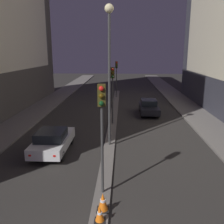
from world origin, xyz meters
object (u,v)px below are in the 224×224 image
at_px(traffic_light_mid, 113,83).
at_px(traffic_cone_far, 103,202).
at_px(traffic_light_far, 116,71).
at_px(car_left_lane, 53,141).
at_px(traffic_cone_near, 100,214).
at_px(car_right_lane, 149,107).
at_px(traffic_light_near, 102,116).
at_px(street_lamp, 109,51).

relative_size(traffic_light_mid, traffic_cone_far, 6.50).
bearing_deg(traffic_light_far, car_left_lane, -100.35).
distance_m(traffic_cone_near, car_right_lane, 17.02).
distance_m(traffic_cone_far, car_right_lane, 16.37).
distance_m(traffic_light_near, traffic_light_mid, 10.90).
bearing_deg(car_right_lane, car_left_lane, -124.81).
height_order(traffic_cone_near, car_left_lane, car_left_lane).
bearing_deg(car_left_lane, car_right_lane, 55.19).
bearing_deg(street_lamp, car_right_lane, 68.51).
bearing_deg(traffic_light_mid, traffic_light_near, -90.00).
bearing_deg(traffic_light_near, traffic_light_far, 90.00).
xyz_separation_m(traffic_cone_near, car_right_lane, (3.45, 16.67, 0.34)).
bearing_deg(traffic_cone_far, street_lamp, 90.92).
distance_m(traffic_light_far, car_right_lane, 10.17).
distance_m(traffic_light_near, car_left_lane, 6.50).
height_order(traffic_cone_far, car_right_lane, car_right_lane).
height_order(street_lamp, car_left_lane, street_lamp).
height_order(traffic_light_far, street_lamp, street_lamp).
height_order(traffic_light_far, car_right_lane, traffic_light_far).
xyz_separation_m(traffic_light_mid, street_lamp, (0.00, -5.06, 2.60)).
distance_m(traffic_light_mid, street_lamp, 5.68).
relative_size(traffic_light_far, traffic_cone_near, 8.17).
relative_size(traffic_cone_near, car_right_lane, 0.14).
height_order(traffic_light_far, traffic_cone_far, traffic_light_far).
distance_m(traffic_cone_near, car_left_lane, 7.50).
relative_size(traffic_light_mid, car_left_lane, 1.09).
distance_m(car_left_lane, car_right_lane, 12.27).
relative_size(traffic_light_mid, car_right_lane, 1.14).
distance_m(traffic_light_far, traffic_cone_far, 25.31).
relative_size(traffic_cone_far, car_right_lane, 0.17).
distance_m(traffic_light_mid, car_right_lane, 5.94).
bearing_deg(car_right_lane, traffic_light_near, -103.36).
relative_size(traffic_cone_far, car_left_lane, 0.17).
bearing_deg(traffic_cone_near, traffic_light_near, 91.47).
bearing_deg(car_left_lane, traffic_light_near, -53.12).
height_order(traffic_light_mid, traffic_cone_near, traffic_light_mid).
bearing_deg(car_right_lane, traffic_light_far, 111.04).
bearing_deg(traffic_light_far, traffic_cone_near, -89.89).
bearing_deg(traffic_light_far, car_right_lane, -68.96).
bearing_deg(traffic_light_far, traffic_light_mid, -90.00).
xyz_separation_m(traffic_light_mid, car_left_lane, (-3.50, -6.24, -2.87)).
bearing_deg(street_lamp, traffic_cone_far, -89.08).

